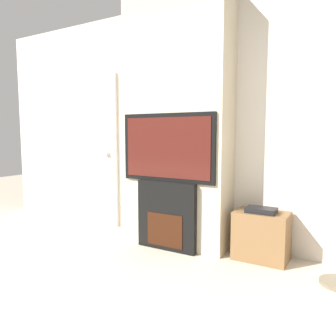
{
  "coord_description": "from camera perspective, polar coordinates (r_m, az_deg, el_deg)",
  "views": [
    {
      "loc": [
        1.74,
        -1.36,
        1.24
      ],
      "look_at": [
        0.0,
        1.6,
        0.88
      ],
      "focal_mm": 35.0,
      "sensor_mm": 36.0,
      "label": 1
    }
  ],
  "objects": [
    {
      "name": "entry_door",
      "position": [
        4.62,
        -13.25,
        3.02
      ],
      "size": [
        0.91,
        0.09,
        2.02
      ],
      "color": "#BCB7AD",
      "rests_on": "ground_plane"
    },
    {
      "name": "fireplace",
      "position": [
        3.54,
        -0.01,
        -8.27
      ],
      "size": [
        0.69,
        0.15,
        0.73
      ],
      "color": "black",
      "rests_on": "ground_plane"
    },
    {
      "name": "chimney_breast",
      "position": [
        3.61,
        1.64,
        7.8
      ],
      "size": [
        1.19,
        0.4,
        2.7
      ],
      "color": "beige",
      "rests_on": "ground_plane"
    },
    {
      "name": "television",
      "position": [
        3.43,
        -0.03,
        3.56
      ],
      "size": [
        1.08,
        0.07,
        0.72
      ],
      "color": "black",
      "rests_on": "fireplace"
    },
    {
      "name": "ground_plane",
      "position": [
        2.53,
        -20.47,
        -23.68
      ],
      "size": [
        14.0,
        14.0,
        0.0
      ],
      "primitive_type": "plane",
      "color": "beige"
    },
    {
      "name": "wall_back",
      "position": [
        3.81,
        3.33,
        7.7
      ],
      "size": [
        6.0,
        0.06,
        2.7
      ],
      "color": "silver",
      "rests_on": "ground_plane"
    },
    {
      "name": "media_stand",
      "position": [
        3.4,
        15.93,
        -11.16
      ],
      "size": [
        0.51,
        0.33,
        0.53
      ],
      "color": "brown",
      "rests_on": "ground_plane"
    }
  ]
}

